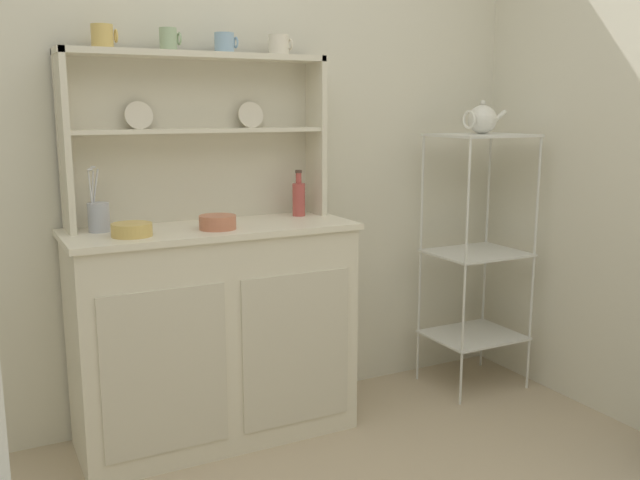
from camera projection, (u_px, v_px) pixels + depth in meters
name	position (u px, v px, depth m)	size (l,w,h in m)	color
wall_back	(189.00, 131.00, 2.88)	(3.84, 0.05, 2.50)	silver
hutch_cabinet	(216.00, 331.00, 2.80)	(1.13, 0.45, 0.89)	silver
hutch_shelf_unit	(197.00, 124.00, 2.79)	(1.06, 0.18, 0.67)	beige
bakers_rack	(477.00, 240.00, 3.29)	(0.43, 0.36, 1.23)	silver
cup_gold_0	(103.00, 36.00, 2.53)	(0.09, 0.08, 0.09)	#DBB760
cup_sage_1	(169.00, 39.00, 2.64)	(0.08, 0.07, 0.09)	#9EB78E
cup_sky_2	(225.00, 43.00, 2.75)	(0.09, 0.08, 0.08)	#8EB2D1
cup_cream_3	(279.00, 45.00, 2.85)	(0.10, 0.08, 0.08)	silver
bowl_mixing_large	(132.00, 230.00, 2.50)	(0.15, 0.15, 0.05)	#DBB760
bowl_floral_medium	(219.00, 222.00, 2.65)	(0.14, 0.14, 0.05)	#C67556
jam_bottle	(299.00, 198.00, 2.97)	(0.05, 0.05, 0.20)	#B74C47
utensil_jar	(98.00, 216.00, 2.59)	(0.08, 0.08, 0.25)	#B2B7C6
porcelain_teapot	(482.00, 119.00, 3.18)	(0.22, 0.13, 0.15)	white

